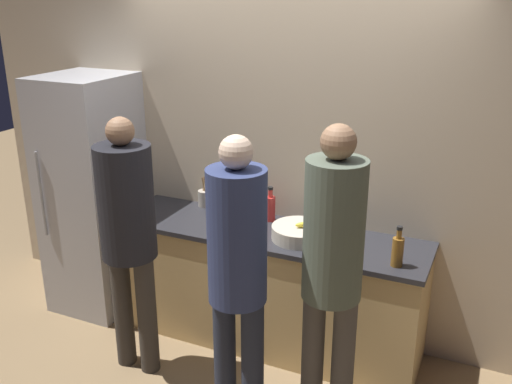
{
  "coord_description": "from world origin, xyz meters",
  "views": [
    {
      "loc": [
        1.43,
        -3.01,
        2.48
      ],
      "look_at": [
        0.0,
        0.14,
        1.23
      ],
      "focal_mm": 40.0,
      "sensor_mm": 36.0,
      "label": 1
    }
  ],
  "objects_px": {
    "person_left": "(128,225)",
    "person_right": "(332,262)",
    "person_center": "(237,268)",
    "bottle_amber": "(398,250)",
    "bottle_red": "(270,207)",
    "cup_white": "(320,247)",
    "utensil_crock": "(205,198)",
    "refrigerator": "(93,195)",
    "fruit_bowl": "(300,232)"
  },
  "relations": [
    {
      "from": "refrigerator",
      "to": "person_right",
      "type": "bearing_deg",
      "value": -16.69
    },
    {
      "from": "person_left",
      "to": "fruit_bowl",
      "type": "bearing_deg",
      "value": 33.13
    },
    {
      "from": "bottle_red",
      "to": "bottle_amber",
      "type": "distance_m",
      "value": 1.04
    },
    {
      "from": "utensil_crock",
      "to": "bottle_red",
      "type": "xyz_separation_m",
      "value": [
        0.57,
        -0.06,
        0.04
      ]
    },
    {
      "from": "person_left",
      "to": "person_right",
      "type": "height_order",
      "value": "person_right"
    },
    {
      "from": "refrigerator",
      "to": "person_left",
      "type": "height_order",
      "value": "refrigerator"
    },
    {
      "from": "person_left",
      "to": "person_center",
      "type": "distance_m",
      "value": 0.92
    },
    {
      "from": "person_right",
      "to": "cup_white",
      "type": "xyz_separation_m",
      "value": [
        -0.22,
        0.48,
        -0.16
      ]
    },
    {
      "from": "person_right",
      "to": "cup_white",
      "type": "relative_size",
      "value": 19.7
    },
    {
      "from": "refrigerator",
      "to": "bottle_red",
      "type": "xyz_separation_m",
      "value": [
        1.42,
        0.22,
        0.05
      ]
    },
    {
      "from": "refrigerator",
      "to": "person_right",
      "type": "relative_size",
      "value": 1.01
    },
    {
      "from": "utensil_crock",
      "to": "refrigerator",
      "type": "bearing_deg",
      "value": -161.91
    },
    {
      "from": "bottle_amber",
      "to": "person_right",
      "type": "bearing_deg",
      "value": -115.96
    },
    {
      "from": "bottle_amber",
      "to": "utensil_crock",
      "type": "bearing_deg",
      "value": 165.42
    },
    {
      "from": "utensil_crock",
      "to": "bottle_amber",
      "type": "relative_size",
      "value": 0.9
    },
    {
      "from": "utensil_crock",
      "to": "bottle_red",
      "type": "bearing_deg",
      "value": -6.23
    },
    {
      "from": "refrigerator",
      "to": "cup_white",
      "type": "relative_size",
      "value": 19.98
    },
    {
      "from": "refrigerator",
      "to": "person_center",
      "type": "height_order",
      "value": "refrigerator"
    },
    {
      "from": "person_right",
      "to": "fruit_bowl",
      "type": "distance_m",
      "value": 0.79
    },
    {
      "from": "person_left",
      "to": "bottle_amber",
      "type": "bearing_deg",
      "value": 16.85
    },
    {
      "from": "bottle_amber",
      "to": "refrigerator",
      "type": "bearing_deg",
      "value": 177.0
    },
    {
      "from": "refrigerator",
      "to": "person_center",
      "type": "distance_m",
      "value": 1.88
    },
    {
      "from": "person_right",
      "to": "bottle_amber",
      "type": "relative_size",
      "value": 7.12
    },
    {
      "from": "person_right",
      "to": "person_left",
      "type": "bearing_deg",
      "value": 178.7
    },
    {
      "from": "person_left",
      "to": "utensil_crock",
      "type": "xyz_separation_m",
      "value": [
        0.06,
        0.89,
        -0.1
      ]
    },
    {
      "from": "refrigerator",
      "to": "person_right",
      "type": "xyz_separation_m",
      "value": [
        2.15,
        -0.65,
        0.15
      ]
    },
    {
      "from": "bottle_red",
      "to": "person_left",
      "type": "bearing_deg",
      "value": -127.29
    },
    {
      "from": "cup_white",
      "to": "person_right",
      "type": "bearing_deg",
      "value": -65.11
    },
    {
      "from": "refrigerator",
      "to": "cup_white",
      "type": "distance_m",
      "value": 1.93
    },
    {
      "from": "utensil_crock",
      "to": "cup_white",
      "type": "relative_size",
      "value": 2.5
    },
    {
      "from": "cup_white",
      "to": "person_left",
      "type": "bearing_deg",
      "value": -158.29
    },
    {
      "from": "person_left",
      "to": "bottle_amber",
      "type": "xyz_separation_m",
      "value": [
        1.61,
        0.49,
        -0.07
      ]
    },
    {
      "from": "fruit_bowl",
      "to": "utensil_crock",
      "type": "distance_m",
      "value": 0.92
    },
    {
      "from": "utensil_crock",
      "to": "cup_white",
      "type": "height_order",
      "value": "utensil_crock"
    },
    {
      "from": "refrigerator",
      "to": "fruit_bowl",
      "type": "bearing_deg",
      "value": -0.07
    },
    {
      "from": "person_left",
      "to": "person_right",
      "type": "xyz_separation_m",
      "value": [
        1.36,
        -0.03,
        0.04
      ]
    },
    {
      "from": "person_center",
      "to": "cup_white",
      "type": "relative_size",
      "value": 19.06
    },
    {
      "from": "bottle_red",
      "to": "cup_white",
      "type": "bearing_deg",
      "value": -36.89
    },
    {
      "from": "refrigerator",
      "to": "bottle_amber",
      "type": "xyz_separation_m",
      "value": [
        2.4,
        -0.13,
        0.05
      ]
    },
    {
      "from": "bottle_red",
      "to": "fruit_bowl",
      "type": "bearing_deg",
      "value": -35.37
    },
    {
      "from": "person_center",
      "to": "bottle_amber",
      "type": "bearing_deg",
      "value": 44.61
    },
    {
      "from": "refrigerator",
      "to": "utensil_crock",
      "type": "bearing_deg",
      "value": 18.09
    },
    {
      "from": "refrigerator",
      "to": "utensil_crock",
      "type": "xyz_separation_m",
      "value": [
        0.85,
        0.28,
        0.01
      ]
    },
    {
      "from": "bottle_red",
      "to": "utensil_crock",
      "type": "bearing_deg",
      "value": 173.77
    },
    {
      "from": "person_right",
      "to": "person_center",
      "type": "bearing_deg",
      "value": -157.5
    },
    {
      "from": "fruit_bowl",
      "to": "bottle_amber",
      "type": "height_order",
      "value": "bottle_amber"
    },
    {
      "from": "person_right",
      "to": "bottle_amber",
      "type": "bearing_deg",
      "value": 64.04
    },
    {
      "from": "refrigerator",
      "to": "bottle_red",
      "type": "distance_m",
      "value": 1.44
    },
    {
      "from": "person_left",
      "to": "bottle_amber",
      "type": "relative_size",
      "value": 6.76
    },
    {
      "from": "person_center",
      "to": "bottle_red",
      "type": "xyz_separation_m",
      "value": [
        -0.26,
        1.06,
        -0.07
      ]
    }
  ]
}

